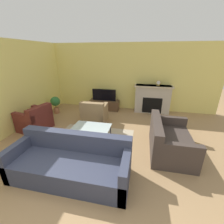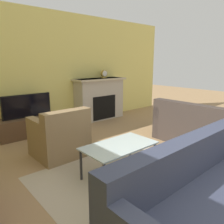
{
  "view_description": "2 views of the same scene",
  "coord_description": "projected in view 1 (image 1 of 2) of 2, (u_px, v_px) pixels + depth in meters",
  "views": [
    {
      "loc": [
        1.19,
        -1.35,
        2.32
      ],
      "look_at": [
        0.34,
        2.73,
        0.66
      ],
      "focal_mm": 24.0,
      "sensor_mm": 36.0,
      "label": 1
    },
    {
      "loc": [
        -2.01,
        0.07,
        1.56
      ],
      "look_at": [
        0.4,
        2.83,
        0.71
      ],
      "focal_mm": 35.0,
      "sensor_mm": 36.0,
      "label": 2
    }
  ],
  "objects": [
    {
      "name": "wall_left",
      "position": [
        14.0,
        87.0,
        4.57
      ],
      "size": [
        0.06,
        7.94,
        2.7
      ],
      "color": "#EADB72",
      "rests_on": "ground_plane"
    },
    {
      "name": "fireplace",
      "position": [
        152.0,
        98.0,
        6.08
      ],
      "size": [
        1.49,
        0.49,
        1.12
      ],
      "color": "#BCB2A3",
      "rests_on": "ground_plane"
    },
    {
      "name": "couch_sectional",
      "position": [
        71.0,
        163.0,
        2.95
      ],
      "size": [
        2.31,
        0.91,
        0.82
      ],
      "color": "#33384C",
      "rests_on": "ground_plane"
    },
    {
      "name": "tv_stand",
      "position": [
        104.0,
        105.0,
        6.52
      ],
      "size": [
        1.27,
        0.46,
        0.4
      ],
      "color": "brown",
      "rests_on": "ground_plane"
    },
    {
      "name": "wall_back",
      "position": [
        115.0,
        77.0,
        6.33
      ],
      "size": [
        8.27,
        0.06,
        2.7
      ],
      "color": "#EADB72",
      "rests_on": "ground_plane"
    },
    {
      "name": "tv",
      "position": [
        104.0,
        95.0,
        6.36
      ],
      "size": [
        1.01,
        0.06,
        0.49
      ],
      "color": "black",
      "rests_on": "tv_stand"
    },
    {
      "name": "area_rug",
      "position": [
        92.0,
        141.0,
        4.21
      ],
      "size": [
        2.22,
        1.77,
        0.0
      ],
      "color": "#B7A88E",
      "rests_on": "ground_plane"
    },
    {
      "name": "armchair_accent",
      "position": [
        95.0,
        115.0,
        5.22
      ],
      "size": [
        0.81,
        0.76,
        0.82
      ],
      "rotation": [
        0.0,
        0.0,
        3.15
      ],
      "color": "#8C704C",
      "rests_on": "ground_plane"
    },
    {
      "name": "armchair_by_window",
      "position": [
        35.0,
        121.0,
        4.76
      ],
      "size": [
        0.93,
        0.97,
        0.82
      ],
      "rotation": [
        0.0,
        0.0,
        -1.76
      ],
      "color": "#5B231E",
      "rests_on": "ground_plane"
    },
    {
      "name": "couch_loveseat",
      "position": [
        169.0,
        141.0,
        3.7
      ],
      "size": [
        0.96,
        1.51,
        0.82
      ],
      "rotation": [
        0.0,
        0.0,
        1.57
      ],
      "color": "#3D332D",
      "rests_on": "ground_plane"
    },
    {
      "name": "coffee_table",
      "position": [
        92.0,
        128.0,
        4.1
      ],
      "size": [
        1.02,
        0.57,
        0.45
      ],
      "color": "#333338",
      "rests_on": "ground_plane"
    },
    {
      "name": "potted_plant",
      "position": [
        55.0,
        103.0,
        6.04
      ],
      "size": [
        0.38,
        0.38,
        0.69
      ],
      "color": "#AD704C",
      "rests_on": "ground_plane"
    },
    {
      "name": "ground_plane",
      "position": [
        55.0,
        214.0,
        2.31
      ],
      "size": [
        20.0,
        20.0,
        0.0
      ],
      "primitive_type": "plane",
      "color": "#9E7A51"
    },
    {
      "name": "mantel_clock",
      "position": [
        158.0,
        83.0,
        5.82
      ],
      "size": [
        0.19,
        0.07,
        0.22
      ],
      "color": "#B79338",
      "rests_on": "fireplace"
    }
  ]
}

